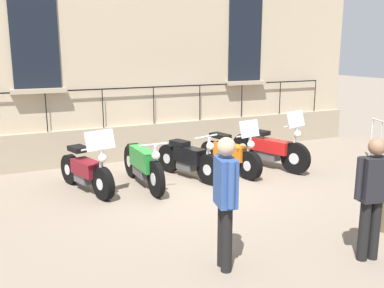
% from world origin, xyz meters
% --- Properties ---
extents(ground_plane, '(60.00, 60.00, 0.00)m').
position_xyz_m(ground_plane, '(0.00, 0.00, 0.00)').
color(ground_plane, gray).
extents(building_facade, '(0.82, 12.42, 7.20)m').
position_xyz_m(building_facade, '(-2.92, 0.00, 3.47)').
color(building_facade, tan).
rests_on(building_facade, ground_plane).
extents(motorcycle_maroon, '(1.90, 0.83, 1.31)m').
position_xyz_m(motorcycle_maroon, '(-0.50, -2.18, 0.41)').
color(motorcycle_maroon, black).
rests_on(motorcycle_maroon, ground_plane).
extents(motorcycle_green, '(2.18, 0.56, 1.01)m').
position_xyz_m(motorcycle_green, '(-0.35, -1.06, 0.46)').
color(motorcycle_green, black).
rests_on(motorcycle_green, ground_plane).
extents(motorcycle_black, '(1.87, 0.84, 1.01)m').
position_xyz_m(motorcycle_black, '(-0.47, 0.02, 0.41)').
color(motorcycle_black, black).
rests_on(motorcycle_black, ground_plane).
extents(motorcycle_orange, '(1.92, 0.69, 1.28)m').
position_xyz_m(motorcycle_orange, '(-0.42, 1.03, 0.41)').
color(motorcycle_orange, black).
rests_on(motorcycle_orange, ground_plane).
extents(motorcycle_red, '(2.09, 0.95, 1.42)m').
position_xyz_m(motorcycle_red, '(-0.40, 2.09, 0.46)').
color(motorcycle_red, black).
rests_on(motorcycle_red, ground_plane).
extents(pedestrian_standing, '(0.29, 0.52, 1.66)m').
position_xyz_m(pedestrian_standing, '(3.93, 0.61, 0.94)').
color(pedestrian_standing, black).
rests_on(pedestrian_standing, ground_plane).
extents(pedestrian_walking, '(0.52, 0.29, 1.72)m').
position_xyz_m(pedestrian_walking, '(3.33, -1.25, 0.98)').
color(pedestrian_walking, black).
rests_on(pedestrian_walking, ground_plane).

